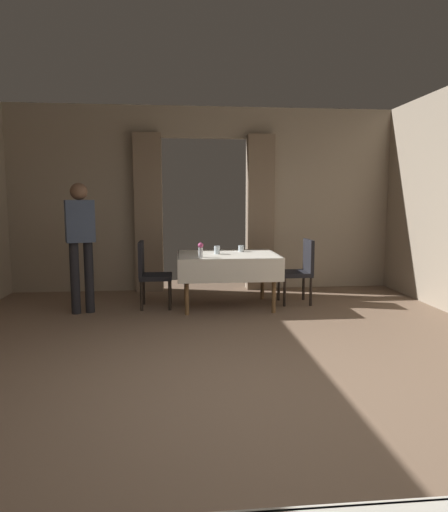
{
  "coord_description": "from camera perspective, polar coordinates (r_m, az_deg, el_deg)",
  "views": [
    {
      "loc": [
        -0.41,
        -3.33,
        1.51
      ],
      "look_at": [
        -0.02,
        0.65,
        1.0
      ],
      "focal_mm": 31.58,
      "sensor_mm": 36.0,
      "label": 1
    }
  ],
  "objects": [
    {
      "name": "chair_mid_left",
      "position": [
        6.35,
        -9.36,
        -1.9
      ],
      "size": [
        0.44,
        0.44,
        0.93
      ],
      "color": "black",
      "rests_on": "ground"
    },
    {
      "name": "dining_table_mid",
      "position": [
        6.3,
        0.43,
        -0.6
      ],
      "size": [
        1.39,
        1.07,
        0.75
      ],
      "color": "brown",
      "rests_on": "ground"
    },
    {
      "name": "flower_vase_mid",
      "position": [
        5.88,
        -2.98,
        0.82
      ],
      "size": [
        0.07,
        0.07,
        0.2
      ],
      "color": "silver",
      "rests_on": "dining_table_mid"
    },
    {
      "name": "ground",
      "position": [
        3.68,
        1.38,
        -17.0
      ],
      "size": [
        10.08,
        10.08,
        0.0
      ],
      "primitive_type": "plane",
      "color": "#7A604C"
    },
    {
      "name": "person_waiter_by_doorway",
      "position": [
        6.18,
        -17.73,
        2.36
      ],
      "size": [
        0.41,
        0.32,
        1.72
      ],
      "color": "black",
      "rests_on": "ground"
    },
    {
      "name": "chair_mid_right",
      "position": [
        6.63,
        9.65,
        -1.51
      ],
      "size": [
        0.44,
        0.44,
        0.93
      ],
      "color": "black",
      "rests_on": "ground"
    },
    {
      "name": "glass_mid_c",
      "position": [
        6.26,
        -0.89,
        0.77
      ],
      "size": [
        0.08,
        0.08,
        0.11
      ],
      "primitive_type": "cylinder",
      "color": "silver",
      "rests_on": "dining_table_mid"
    },
    {
      "name": "wall_back",
      "position": [
        7.53,
        -2.46,
        7.25
      ],
      "size": [
        6.4,
        0.27,
        3.0
      ],
      "color": "gray",
      "rests_on": "ground"
    },
    {
      "name": "glass_mid_b",
      "position": [
        6.55,
        2.19,
        0.95
      ],
      "size": [
        0.08,
        0.08,
        0.09
      ],
      "primitive_type": "cylinder",
      "color": "silver",
      "rests_on": "dining_table_mid"
    }
  ]
}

